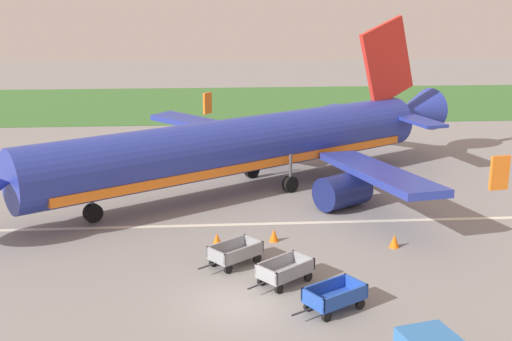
# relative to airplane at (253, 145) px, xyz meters

# --- Properties ---
(ground_plane) EXTENTS (220.00, 220.00, 0.00)m
(ground_plane) POSITION_rel_airplane_xyz_m (-1.91, -17.17, -3.05)
(ground_plane) COLOR gray
(grass_strip) EXTENTS (220.00, 28.00, 0.06)m
(grass_strip) POSITION_rel_airplane_xyz_m (-1.91, 36.95, -3.02)
(grass_strip) COLOR #3D7033
(grass_strip) RESTS_ON ground
(apron_stripe) EXTENTS (120.00, 0.36, 0.01)m
(apron_stripe) POSITION_rel_airplane_xyz_m (-1.91, -7.21, -3.05)
(apron_stripe) COLOR silver
(apron_stripe) RESTS_ON ground
(airplane) EXTENTS (33.64, 28.17, 11.34)m
(airplane) POSITION_rel_airplane_xyz_m (0.00, 0.00, 0.00)
(airplane) COLOR #28389E
(airplane) RESTS_ON ground
(baggage_cart_nearest) EXTENTS (3.41, 2.51, 1.07)m
(baggage_cart_nearest) POSITION_rel_airplane_xyz_m (2.14, -17.93, -2.45)
(baggage_cart_nearest) COLOR #234CB2
(baggage_cart_nearest) RESTS_ON ground
(baggage_cart_second_in_row) EXTENTS (3.24, 2.79, 1.07)m
(baggage_cart_second_in_row) POSITION_rel_airplane_xyz_m (0.39, -15.20, -2.45)
(baggage_cart_second_in_row) COLOR gray
(baggage_cart_second_in_row) RESTS_ON ground
(baggage_cart_third_in_row) EXTENTS (3.23, 2.80, 1.07)m
(baggage_cart_third_in_row) POSITION_rel_airplane_xyz_m (-1.78, -12.92, -2.45)
(baggage_cart_third_in_row) COLOR gray
(baggage_cart_third_in_row) RESTS_ON ground
(traffic_cone_near_plane) EXTENTS (0.51, 0.51, 0.67)m
(traffic_cone_near_plane) POSITION_rel_airplane_xyz_m (0.42, -9.96, -2.72)
(traffic_cone_near_plane) COLOR orange
(traffic_cone_near_plane) RESTS_ON ground
(traffic_cone_mid_apron) EXTENTS (0.43, 0.43, 0.57)m
(traffic_cone_mid_apron) POSITION_rel_airplane_xyz_m (-2.62, -10.06, -2.77)
(traffic_cone_mid_apron) COLOR orange
(traffic_cone_mid_apron) RESTS_ON ground
(traffic_cone_by_carts) EXTENTS (0.53, 0.53, 0.70)m
(traffic_cone_by_carts) POSITION_rel_airplane_xyz_m (6.61, -11.28, -2.71)
(traffic_cone_by_carts) COLOR orange
(traffic_cone_by_carts) RESTS_ON ground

